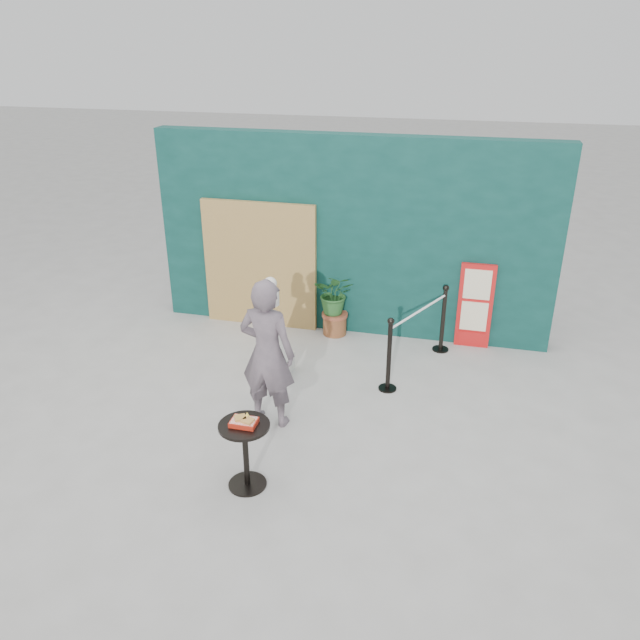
# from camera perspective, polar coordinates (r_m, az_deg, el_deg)

# --- Properties ---
(ground) EXTENTS (60.00, 60.00, 0.00)m
(ground) POSITION_cam_1_polar(r_m,az_deg,el_deg) (7.34, -2.31, -10.97)
(ground) COLOR #ADAAA5
(ground) RESTS_ON ground
(back_wall) EXTENTS (6.00, 0.30, 3.00)m
(back_wall) POSITION_cam_1_polar(r_m,az_deg,el_deg) (9.44, 2.90, 7.60)
(back_wall) COLOR #0B312D
(back_wall) RESTS_ON ground
(bamboo_fence) EXTENTS (1.80, 0.08, 2.00)m
(bamboo_fence) POSITION_cam_1_polar(r_m,az_deg,el_deg) (9.76, -5.53, 5.00)
(bamboo_fence) COLOR tan
(bamboo_fence) RESTS_ON ground
(woman) EXTENTS (0.71, 0.51, 1.84)m
(woman) POSITION_cam_1_polar(r_m,az_deg,el_deg) (7.23, -4.84, -3.07)
(woman) COLOR #6A5B64
(woman) RESTS_ON ground
(menu_board) EXTENTS (0.50, 0.07, 1.30)m
(menu_board) POSITION_cam_1_polar(r_m,az_deg,el_deg) (9.39, 13.99, 1.24)
(menu_board) COLOR red
(menu_board) RESTS_ON ground
(statue) EXTENTS (0.56, 0.56, 1.42)m
(statue) POSITION_cam_1_polar(r_m,az_deg,el_deg) (8.40, -4.41, -1.45)
(statue) COLOR silver
(statue) RESTS_ON ground
(cafe_table) EXTENTS (0.52, 0.52, 0.75)m
(cafe_table) POSITION_cam_1_polar(r_m,az_deg,el_deg) (6.46, -6.85, -11.32)
(cafe_table) COLOR black
(cafe_table) RESTS_ON ground
(food_basket) EXTENTS (0.26, 0.19, 0.11)m
(food_basket) POSITION_cam_1_polar(r_m,az_deg,el_deg) (6.30, -6.96, -9.18)
(food_basket) COLOR red
(food_basket) RESTS_ON cafe_table
(planter) EXTENTS (0.60, 0.52, 1.01)m
(planter) POSITION_cam_1_polar(r_m,az_deg,el_deg) (9.52, 1.38, 1.93)
(planter) COLOR brown
(planter) RESTS_ON ground
(stanchion_barrier) EXTENTS (0.84, 1.54, 1.03)m
(stanchion_barrier) POSITION_cam_1_polar(r_m,az_deg,el_deg) (8.65, 8.92, -1.52)
(stanchion_barrier) COLOR black
(stanchion_barrier) RESTS_ON ground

